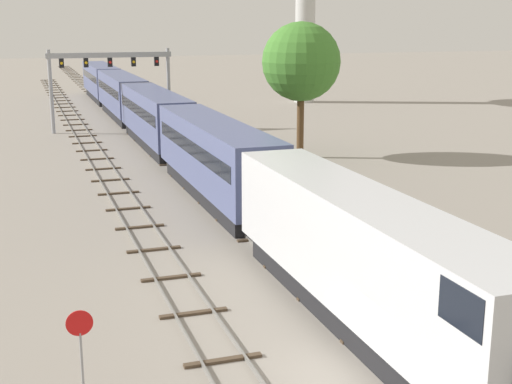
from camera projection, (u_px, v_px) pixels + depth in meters
ground_plane at (348, 373)px, 22.15m from camera, size 400.00×400.00×0.00m
track_main at (125, 120)px, 78.00m from camera, size 2.60×200.00×0.16m
track_near at (94, 154)px, 57.88m from camera, size 2.60×160.00×0.16m
passenger_train at (154, 116)px, 61.62m from camera, size 3.04×98.55×4.80m
signal_gantry at (110, 71)px, 69.44m from camera, size 12.10×0.49×8.03m
stop_sign at (81, 344)px, 19.97m from camera, size 0.76×0.08×2.88m
trackside_tree_left at (301, 62)px, 55.20m from camera, size 6.16×6.16×10.67m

